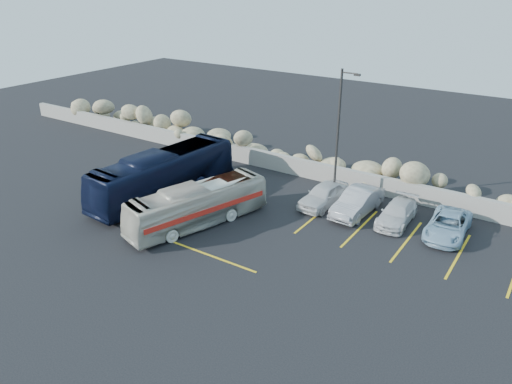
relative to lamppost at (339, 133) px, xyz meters
The scene contains 11 objects.
ground 10.73m from the lamppost, 105.05° to the right, with size 90.00×90.00×0.00m, color black.
seawall 5.14m from the lamppost, 135.63° to the left, with size 60.00×0.40×1.20m, color gray.
riprap_pile 5.40m from the lamppost, 124.63° to the left, with size 54.00×2.80×2.60m, color #92815F, non-canonical shape.
parking_lines 6.18m from the lamppost, 62.01° to the right, with size 18.16×9.36×0.01m.
lamppost is the anchor object (origin of this frame).
vintage_bus 9.12m from the lamppost, 125.43° to the right, with size 1.95×8.35×2.33m, color beige.
tour_coach 10.92m from the lamppost, 151.03° to the right, with size 2.42×10.35×2.88m, color black.
car_a 3.74m from the lamppost, 106.06° to the right, with size 1.61×3.99×1.36m, color silver.
car_b 4.11m from the lamppost, 25.00° to the right, with size 1.52×4.35×1.43m, color #A5A5AA.
car_c 5.62m from the lamppost, ahead, with size 1.58×3.88×1.13m, color silver.
car_d 7.85m from the lamppost, ahead, with size 1.96×4.24×1.18m, color #91B6CE.
Camera 1 is at (13.92, -16.29, 12.85)m, focal length 35.00 mm.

